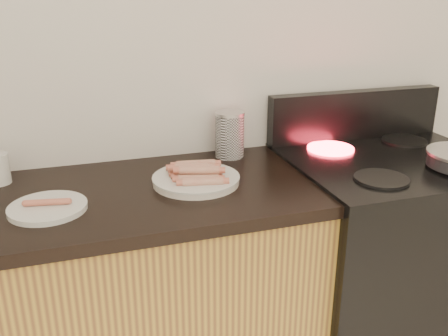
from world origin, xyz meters
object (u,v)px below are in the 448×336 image
object	(u,v)px
stove	(381,266)
side_plate	(48,208)
canister	(230,134)
main_plate	(196,181)

from	to	relation	value
stove	side_plate	xyz separation A→B (m)	(-1.22, -0.05, 0.45)
stove	canister	size ratio (longest dim) A/B	5.25
main_plate	canister	distance (m)	0.31
canister	stove	bearing A→B (deg)	-23.60
main_plate	side_plate	xyz separation A→B (m)	(-0.47, -0.07, -0.00)
canister	main_plate	bearing A→B (deg)	-130.10
stove	main_plate	world-z (taller)	main_plate
stove	side_plate	bearing A→B (deg)	-177.42
stove	canister	bearing A→B (deg)	156.40
side_plate	canister	bearing A→B (deg)	24.53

